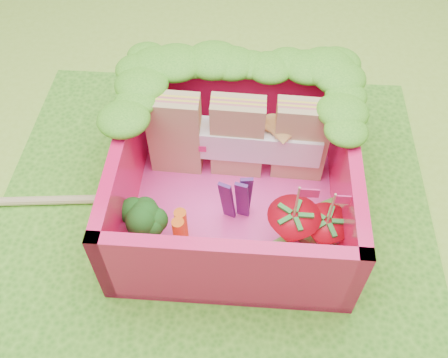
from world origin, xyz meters
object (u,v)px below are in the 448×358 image
broccoli (143,224)px  chopsticks (43,201)px  sandwich_stack (238,138)px  strawberry_left (291,230)px  bento_box (235,177)px  strawberry_right (324,234)px

broccoli → chopsticks: 0.76m
sandwich_stack → strawberry_left: size_ratio=2.02×
chopsticks → broccoli: bearing=-20.6°
bento_box → strawberry_right: (0.50, -0.29, -0.09)m
strawberry_left → chopsticks: size_ratio=0.23×
sandwich_stack → strawberry_right: size_ratio=2.14×
sandwich_stack → chopsticks: size_ratio=0.46×
bento_box → broccoli: bento_box is taller
chopsticks → sandwich_stack: bearing=15.7°
strawberry_left → strawberry_right: strawberry_left is taller
bento_box → broccoli: (-0.47, -0.32, -0.05)m
broccoli → strawberry_right: 0.98m
sandwich_stack → chopsticks: 1.24m
broccoli → strawberry_left: strawberry_left is taller
sandwich_stack → broccoli: bearing=-129.4°
strawberry_left → broccoli: bearing=-177.3°
strawberry_right → chopsticks: bearing=172.2°
strawberry_right → strawberry_left: bearing=177.8°
broccoli → chopsticks: size_ratio=0.15×
strawberry_right → broccoli: bearing=-178.2°
sandwich_stack → strawberry_right: 0.75m
strawberry_left → chopsticks: (-1.48, 0.22, -0.17)m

